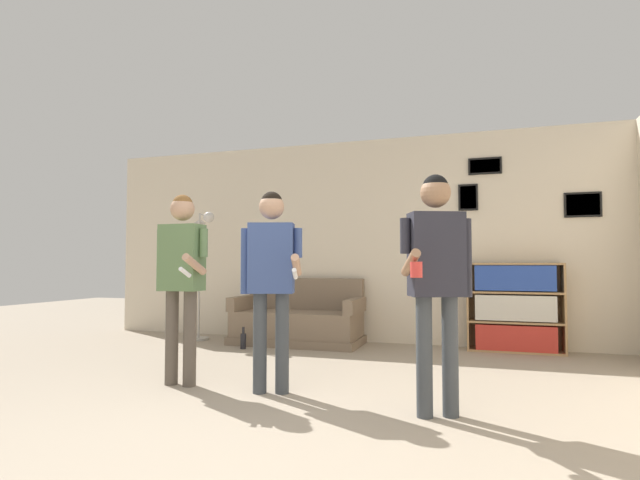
# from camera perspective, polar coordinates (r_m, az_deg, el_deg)

# --- Properties ---
(ground_plane) EXTENTS (20.00, 20.00, 0.00)m
(ground_plane) POSITION_cam_1_polar(r_m,az_deg,el_deg) (2.94, -8.23, -23.30)
(ground_plane) COLOR gray
(wall_back) EXTENTS (8.25, 0.08, 2.70)m
(wall_back) POSITION_cam_1_polar(r_m,az_deg,el_deg) (6.66, 7.59, 0.03)
(wall_back) COLOR beige
(wall_back) RESTS_ON ground_plane
(couch) EXTENTS (1.67, 0.80, 0.84)m
(couch) POSITION_cam_1_polar(r_m,az_deg,el_deg) (6.58, -2.50, -9.28)
(couch) COLOR #7A6651
(couch) RESTS_ON ground_plane
(bookshelf) EXTENTS (1.08, 0.30, 1.04)m
(bookshelf) POSITION_cam_1_polar(r_m,az_deg,el_deg) (6.36, 21.35, -7.18)
(bookshelf) COLOR #A87F51
(bookshelf) RESTS_ON ground_plane
(floor_lamp) EXTENTS (0.36, 0.39, 1.75)m
(floor_lamp) POSITION_cam_1_polar(r_m,az_deg,el_deg) (7.03, -13.61, -1.14)
(floor_lamp) COLOR #ADA89E
(floor_lamp) RESTS_ON ground_plane
(person_player_foreground_left) EXTENTS (0.50, 0.45, 1.63)m
(person_player_foreground_left) POSITION_cam_1_polar(r_m,az_deg,el_deg) (4.46, -15.55, -3.08)
(person_player_foreground_left) COLOR brown
(person_player_foreground_left) RESTS_ON ground_plane
(person_player_foreground_center) EXTENTS (0.56, 0.41, 1.62)m
(person_player_foreground_center) POSITION_cam_1_polar(r_m,az_deg,el_deg) (4.05, -5.59, -3.33)
(person_player_foreground_center) COLOR #3D4247
(person_player_foreground_center) RESTS_ON ground_plane
(person_watcher_holding_cup) EXTENTS (0.47, 0.53, 1.65)m
(person_watcher_holding_cup) POSITION_cam_1_polar(r_m,az_deg,el_deg) (3.51, 13.15, -3.03)
(person_watcher_holding_cup) COLOR #3D4247
(person_watcher_holding_cup) RESTS_ON ground_plane
(bottle_on_floor) EXTENTS (0.07, 0.07, 0.26)m
(bottle_on_floor) POSITION_cam_1_polar(r_m,az_deg,el_deg) (6.25, -8.77, -11.26)
(bottle_on_floor) COLOR black
(bottle_on_floor) RESTS_ON ground_plane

